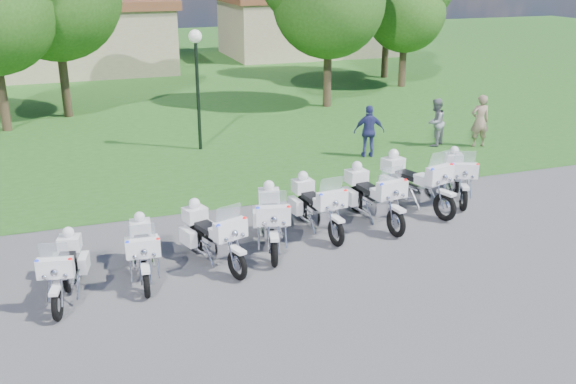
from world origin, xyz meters
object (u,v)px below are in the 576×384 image
object	(u,v)px
motorcycle_6	(414,182)
motorcycle_5	(373,195)
bystander_a	(480,121)
motorcycle_1	(143,250)
motorcycle_4	(316,205)
motorcycle_2	(212,235)
motorcycle_3	(271,219)
motorcycle_0	(65,268)
bystander_c	(369,132)
lamp_post	(196,60)
bystander_b	(435,123)
motorcycle_7	(458,175)

from	to	relation	value
motorcycle_6	motorcycle_5	bearing A→B (deg)	2.91
motorcycle_5	bystander_a	bearing A→B (deg)	-149.61
motorcycle_1	motorcycle_4	world-z (taller)	motorcycle_4
motorcycle_2	motorcycle_6	size ratio (longest dim) A/B	0.89
motorcycle_3	bystander_a	xyz separation A→B (m)	(9.48, 5.58, 0.24)
motorcycle_0	motorcycle_5	distance (m)	7.50
motorcycle_0	bystander_c	bearing A→B (deg)	-134.41
motorcycle_4	motorcycle_1	bearing A→B (deg)	8.00
motorcycle_1	lamp_post	bearing A→B (deg)	-104.70
motorcycle_4	motorcycle_6	xyz separation A→B (m)	(3.00, 0.57, 0.07)
bystander_c	lamp_post	bearing A→B (deg)	-11.92
motorcycle_0	bystander_c	distance (m)	11.81
motorcycle_5	bystander_b	distance (m)	7.65
motorcycle_1	bystander_b	distance (m)	12.92
motorcycle_0	motorcycle_4	bearing A→B (deg)	-154.97
bystander_b	lamp_post	bearing A→B (deg)	-49.63
motorcycle_2	motorcycle_3	distance (m)	1.51
lamp_post	bystander_c	world-z (taller)	lamp_post
motorcycle_5	motorcycle_6	bearing A→B (deg)	-167.60
motorcycle_1	motorcycle_3	world-z (taller)	motorcycle_3
motorcycle_4	bystander_c	xyz separation A→B (m)	(3.95, 5.22, 0.20)
motorcycle_2	lamp_post	distance (m)	9.35
bystander_a	bystander_c	size ratio (longest dim) A/B	1.06
motorcycle_6	bystander_c	bearing A→B (deg)	-117.73
motorcycle_1	motorcycle_6	size ratio (longest dim) A/B	0.85
motorcycle_3	motorcycle_4	distance (m)	1.42
motorcycle_2	motorcycle_3	bearing A→B (deg)	177.16
lamp_post	motorcycle_2	bearing A→B (deg)	-100.21
bystander_a	bystander_c	world-z (taller)	bystander_a
motorcycle_1	motorcycle_6	xyz separation A→B (m)	(7.28, 1.64, 0.13)
motorcycle_3	lamp_post	bearing A→B (deg)	-76.76
motorcycle_1	lamp_post	world-z (taller)	lamp_post
motorcycle_1	bystander_a	xyz separation A→B (m)	(12.44, 6.13, 0.32)
bystander_b	motorcycle_7	bearing A→B (deg)	31.74
motorcycle_1	motorcycle_0	bearing A→B (deg)	16.62
lamp_post	bystander_b	size ratio (longest dim) A/B	2.42
motorcycle_6	bystander_c	size ratio (longest dim) A/B	1.46
motorcycle_1	motorcycle_2	distance (m)	1.51
motorcycle_7	lamp_post	size ratio (longest dim) A/B	0.54
bystander_a	bystander_c	xyz separation A→B (m)	(-4.20, 0.16, -0.05)
motorcycle_3	bystander_a	size ratio (longest dim) A/B	1.30
motorcycle_5	bystander_b	world-z (taller)	bystander_b
motorcycle_0	bystander_a	distance (m)	15.40
motorcycle_1	motorcycle_2	world-z (taller)	motorcycle_2
motorcycle_7	bystander_b	bearing A→B (deg)	-91.93
bystander_a	motorcycle_7	bearing A→B (deg)	59.25
motorcycle_7	motorcycle_6	bearing A→B (deg)	33.10
motorcycle_3	motorcycle_5	distance (m)	2.92
motorcycle_0	motorcycle_6	distance (m)	9.04
lamp_post	bystander_c	bearing A→B (deg)	-28.18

